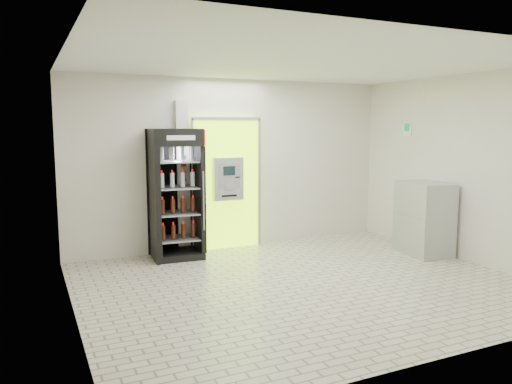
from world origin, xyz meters
TOP-DOWN VIEW (x-y plane):
  - ground at (0.00, 0.00)m, footprint 6.00×6.00m
  - room_shell at (0.00, 0.00)m, footprint 6.00×6.00m
  - atm_assembly at (-0.20, 2.41)m, footprint 1.30×0.24m
  - pillar at (-0.98, 2.45)m, footprint 0.22×0.11m
  - beverage_cooler at (-1.20, 2.14)m, footprint 0.85×0.79m
  - steel_cabinet at (2.68, 0.56)m, footprint 0.74×1.00m
  - exit_sign at (2.99, 1.40)m, footprint 0.02×0.22m

SIDE VIEW (x-z plane):
  - ground at x=0.00m, z-range 0.00..0.00m
  - steel_cabinet at x=2.68m, z-range 0.00..1.23m
  - beverage_cooler at x=-1.20m, z-range -0.04..2.09m
  - atm_assembly at x=-0.20m, z-range 0.01..2.34m
  - pillar at x=-0.98m, z-range 0.00..2.60m
  - room_shell at x=0.00m, z-range -1.16..4.84m
  - exit_sign at x=2.99m, z-range 1.99..2.25m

